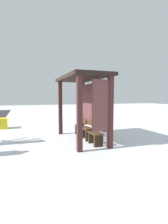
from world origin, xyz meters
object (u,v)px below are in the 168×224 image
object	(u,v)px
bench_center_inside	(87,131)
grit_bin	(2,123)
bus_shelter	(86,94)
bench_right_inside	(96,136)
bench_left_inside	(81,128)

from	to	relation	value
bench_center_inside	grit_bin	xyz separation A→B (m)	(-3.85, -3.52, -0.05)
bus_shelter	bench_right_inside	bearing A→B (deg)	6.88
bus_shelter	grit_bin	xyz separation A→B (m)	(-3.95, -3.43, -1.55)
bus_shelter	bench_left_inside	world-z (taller)	bus_shelter
bench_center_inside	bench_right_inside	distance (m)	0.82
bench_left_inside	bench_right_inside	world-z (taller)	bench_right_inside
bench_left_inside	bench_right_inside	size ratio (longest dim) A/B	1.00
bench_center_inside	bench_right_inside	size ratio (longest dim) A/B	1.05
bus_shelter	bench_center_inside	bearing A→B (deg)	136.52
bench_center_inside	bus_shelter	bearing A→B (deg)	-43.48
bench_center_inside	bench_left_inside	bearing A→B (deg)	179.93
bench_center_inside	bench_right_inside	bearing A→B (deg)	0.15
bench_left_inside	bench_center_inside	xyz separation A→B (m)	(0.82, -0.00, 0.02)
bench_left_inside	bench_center_inside	bearing A→B (deg)	-0.07
bus_shelter	bench_right_inside	size ratio (longest dim) A/B	4.24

